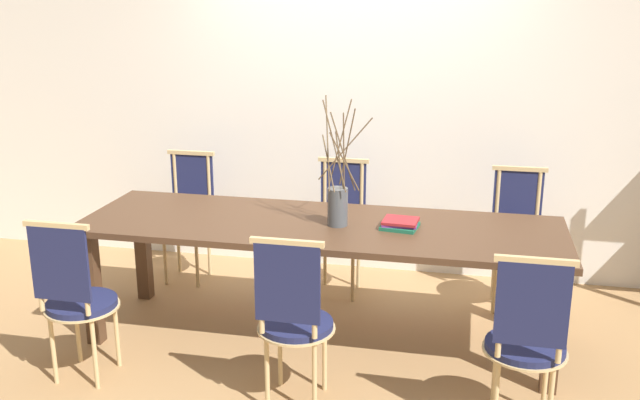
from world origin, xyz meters
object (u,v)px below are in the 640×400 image
Objects in this scene: dining_table at (320,237)px; chair_near_center at (527,338)px; vase_centerpiece at (338,202)px; book_stack at (400,224)px; chair_far_center at (516,235)px.

dining_table is 3.02× the size of chair_near_center.
book_stack is (0.38, 0.03, -0.12)m from vase_centerpiece.
dining_table is 3.77× the size of vase_centerpiece.
dining_table is 0.26m from vase_centerpiece.
vase_centerpiece is at bearing 144.51° from chair_near_center.
vase_centerpiece is 3.35× the size of book_stack.
chair_near_center is at bearing -48.56° from book_stack.
dining_table is 1.47m from chair_far_center.
chair_near_center is at bearing -35.49° from vase_centerpiece.
book_stack is at bearing 46.57° from chair_far_center.
book_stack is at bearing 4.32° from vase_centerpiece.
chair_near_center is 1.00× the size of chair_far_center.
chair_near_center is 1.59m from chair_far_center.
book_stack reaches higher than dining_table.
chair_near_center is 4.19× the size of book_stack.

